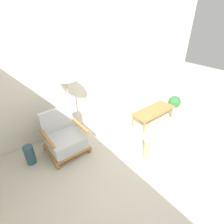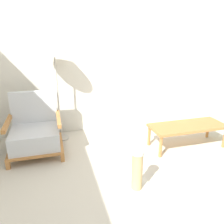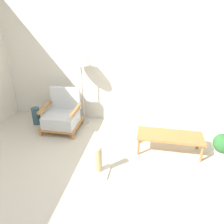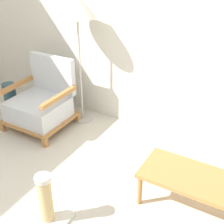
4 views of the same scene
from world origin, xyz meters
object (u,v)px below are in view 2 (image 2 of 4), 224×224
(floor_lamp, at_px, (54,51))
(scratching_post, at_px, (137,177))
(armchair, at_px, (35,132))
(coffee_table, at_px, (188,127))

(floor_lamp, distance_m, scratching_post, 2.07)
(armchair, xyz_separation_m, coffee_table, (2.16, -0.42, -0.00))
(floor_lamp, height_order, coffee_table, floor_lamp)
(armchair, relative_size, floor_lamp, 0.54)
(scratching_post, bearing_deg, armchair, 132.21)
(armchair, height_order, coffee_table, armchair)
(armchair, distance_m, coffee_table, 2.20)
(floor_lamp, distance_m, coffee_table, 2.24)
(coffee_table, distance_m, scratching_post, 1.33)
(armchair, distance_m, floor_lamp, 1.19)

